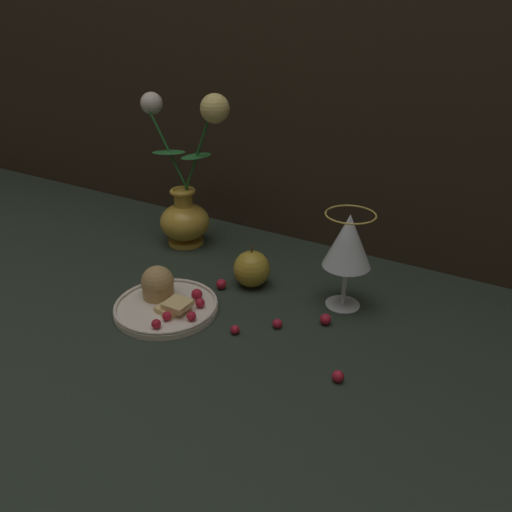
{
  "coord_description": "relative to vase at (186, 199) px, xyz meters",
  "views": [
    {
      "loc": [
        0.44,
        -0.62,
        0.47
      ],
      "look_at": [
        0.05,
        0.03,
        0.1
      ],
      "focal_mm": 35.0,
      "sensor_mm": 36.0,
      "label": 1
    }
  ],
  "objects": [
    {
      "name": "wine_glass",
      "position": [
        0.4,
        -0.07,
        0.01
      ],
      "size": [
        0.08,
        0.08,
        0.17
      ],
      "color": "silver",
      "rests_on": "ground_plane"
    },
    {
      "name": "berry_front_center",
      "position": [
        0.28,
        -0.24,
        -0.1
      ],
      "size": [
        0.02,
        0.02,
        0.02
      ],
      "primitive_type": "sphere",
      "color": "#AD192D",
      "rests_on": "ground_plane"
    },
    {
      "name": "vase",
      "position": [
        0.0,
        0.0,
        0.0
      ],
      "size": [
        0.22,
        0.11,
        0.33
      ],
      "color": "gold",
      "rests_on": "ground_plane"
    },
    {
      "name": "berry_far_right",
      "position": [
        0.33,
        -0.19,
        -0.1
      ],
      "size": [
        0.02,
        0.02,
        0.02
      ],
      "primitive_type": "sphere",
      "color": "#AD192D",
      "rests_on": "ground_plane"
    },
    {
      "name": "berry_under_candlestick",
      "position": [
        0.18,
        -0.13,
        -0.1
      ],
      "size": [
        0.02,
        0.02,
        0.02
      ],
      "primitive_type": "sphere",
      "color": "#AD192D",
      "rests_on": "ground_plane"
    },
    {
      "name": "apple_beside_vase",
      "position": [
        0.22,
        -0.09,
        -0.07
      ],
      "size": [
        0.07,
        0.07,
        0.08
      ],
      "color": "#B2932D",
      "rests_on": "ground_plane"
    },
    {
      "name": "ground_plane",
      "position": [
        0.21,
        -0.18,
        -0.11
      ],
      "size": [
        2.4,
        2.4,
        0.0
      ],
      "primitive_type": "plane",
      "color": "#232D23",
      "rests_on": "ground"
    },
    {
      "name": "berry_near_plate",
      "position": [
        0.47,
        -0.26,
        -0.1
      ],
      "size": [
        0.02,
        0.02,
        0.02
      ],
      "primitive_type": "sphere",
      "color": "#AD192D",
      "rests_on": "ground_plane"
    },
    {
      "name": "plate_with_pastries",
      "position": [
        0.13,
        -0.24,
        -0.09
      ],
      "size": [
        0.18,
        0.18,
        0.07
      ],
      "color": "silver",
      "rests_on": "ground_plane"
    },
    {
      "name": "berry_by_glass_stem",
      "position": [
        0.39,
        -0.14,
        -0.1
      ],
      "size": [
        0.02,
        0.02,
        0.02
      ],
      "primitive_type": "sphere",
      "color": "#AD192D",
      "rests_on": "ground_plane"
    }
  ]
}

